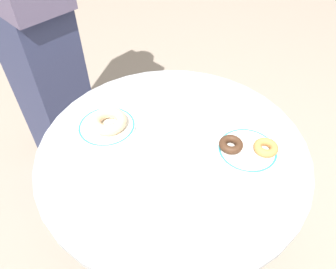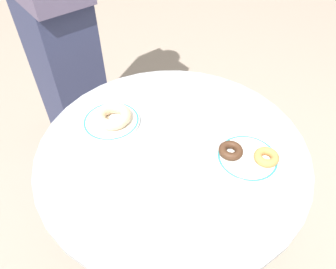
{
  "view_description": "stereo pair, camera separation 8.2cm",
  "coord_description": "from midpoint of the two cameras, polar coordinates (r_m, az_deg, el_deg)",
  "views": [
    {
      "loc": [
        0.08,
        -0.62,
        1.43
      ],
      "look_at": [
        -0.02,
        0.01,
        0.79
      ],
      "focal_mm": 34.13,
      "sensor_mm": 36.0,
      "label": 1
    },
    {
      "loc": [
        0.16,
        -0.61,
        1.43
      ],
      "look_at": [
        -0.02,
        0.01,
        0.79
      ],
      "focal_mm": 34.13,
      "sensor_mm": 36.0,
      "label": 2
    }
  ],
  "objects": [
    {
      "name": "ground_plane",
      "position": [
        1.57,
        2.12,
        -21.04
      ],
      "size": [
        7.0,
        7.0,
        0.02
      ],
      "primitive_type": "cube",
      "color": "gray"
    },
    {
      "name": "cafe_table",
      "position": [
        1.12,
        2.84,
        -10.51
      ],
      "size": [
        0.79,
        0.79,
        0.74
      ],
      "color": "#999EA3",
      "rests_on": "ground"
    },
    {
      "name": "paper_napkin",
      "position": [
        0.8,
        2.0,
        -14.58
      ],
      "size": [
        0.13,
        0.12,
        0.01
      ],
      "primitive_type": "cube",
      "rotation": [
        0.0,
        0.0,
        -0.0
      ],
      "color": "white",
      "rests_on": "cafe_table"
    },
    {
      "name": "donut_old_fashioned",
      "position": [
        0.93,
        19.6,
        -3.94
      ],
      "size": [
        0.08,
        0.08,
        0.02
      ],
      "primitive_type": "torus",
      "rotation": [
        0.0,
        0.0,
        1.81
      ],
      "color": "#BC7F42",
      "rests_on": "plate_right"
    },
    {
      "name": "plate_left",
      "position": [
        1.01,
        -7.8,
        2.28
      ],
      "size": [
        0.18,
        0.18,
        0.01
      ],
      "color": "white",
      "rests_on": "cafe_table"
    },
    {
      "name": "person_figure",
      "position": [
        1.4,
        -18.64,
        20.17
      ],
      "size": [
        0.45,
        0.41,
        1.78
      ],
      "color": "#2D3351",
      "rests_on": "ground"
    },
    {
      "name": "donut_glazed",
      "position": [
        1.0,
        -7.51,
        3.18
      ],
      "size": [
        0.16,
        0.16,
        0.03
      ],
      "primitive_type": "torus",
      "rotation": [
        0.0,
        0.0,
        2.1
      ],
      "color": "#E0B789",
      "rests_on": "plate_left"
    },
    {
      "name": "donut_chocolate",
      "position": [
        0.92,
        13.66,
        -2.91
      ],
      "size": [
        0.09,
        0.09,
        0.02
      ],
      "primitive_type": "torus",
      "rotation": [
        0.0,
        0.0,
        1.85
      ],
      "color": "#422819",
      "rests_on": "plate_right"
    },
    {
      "name": "plate_right",
      "position": [
        0.94,
        16.43,
        -4.16
      ],
      "size": [
        0.17,
        0.17,
        0.01
      ],
      "color": "white",
      "rests_on": "cafe_table"
    }
  ]
}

